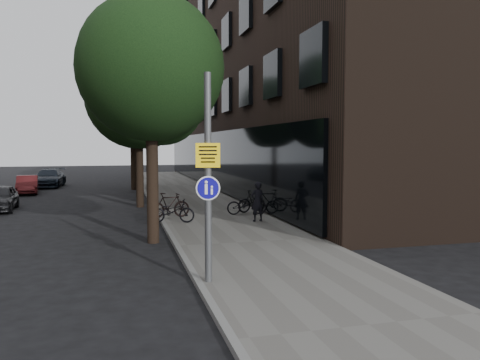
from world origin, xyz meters
name	(u,v)px	position (x,y,z in m)	size (l,w,h in m)	color
ground	(283,277)	(0.00, 0.00, 0.00)	(120.00, 120.00, 0.00)	black
sidewalk	(210,212)	(0.25, 10.00, 0.06)	(4.50, 60.00, 0.12)	#63615C
curb_edge	(158,214)	(-2.00, 10.00, 0.07)	(0.15, 60.00, 0.13)	slate
building_right_dark_brick	(291,61)	(8.50, 22.00, 9.00)	(12.00, 40.00, 18.00)	black
street_tree_near	(153,75)	(-2.53, 4.64, 5.11)	(4.40, 4.40, 7.50)	black
street_tree_mid	(140,100)	(-2.53, 13.14, 5.11)	(5.00, 5.00, 7.80)	black
street_tree_far	(134,113)	(-2.53, 22.14, 5.11)	(5.00, 5.00, 7.80)	black
signpost	(208,177)	(-1.80, -0.33, 2.33)	(0.50, 0.15, 4.37)	#595B5E
pedestrian	(257,201)	(1.45, 6.85, 0.87)	(0.55, 0.36, 1.50)	black
parked_bike_facade_near	(247,204)	(1.52, 8.61, 0.56)	(0.58, 1.66, 0.87)	black
parked_bike_facade_far	(254,201)	(2.00, 9.20, 0.60)	(0.45, 1.59, 0.95)	black
parked_bike_curb_near	(172,211)	(-1.70, 7.35, 0.56)	(0.58, 1.66, 0.87)	black
parked_bike_curb_far	(169,205)	(-1.68, 8.56, 0.62)	(0.47, 1.66, 1.00)	black
parked_car_mid	(27,185)	(-8.99, 20.96, 0.56)	(1.18, 3.38, 1.11)	maroon
parked_car_far	(49,178)	(-8.35, 25.58, 0.64)	(1.80, 4.42, 1.28)	black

